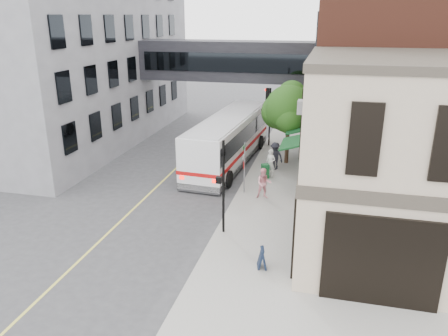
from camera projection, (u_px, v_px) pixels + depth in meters
The scene contains 17 objects.
ground at pixel (204, 254), 19.05m from camera, with size 120.00×120.00×0.00m, color #38383A.
sidewalk_main at pixel (285, 159), 31.40m from camera, with size 4.00×60.00×0.15m, color gray.
corner_building at pixel (431, 165), 17.47m from camera, with size 10.19×8.12×8.45m.
brick_building at pixel (415, 62), 28.23m from camera, with size 13.76×18.00×14.00m.
opposite_building at pixel (56, 53), 35.20m from camera, with size 14.00×24.00×14.00m, color slate.
skyway_bridge at pixel (230, 61), 34.06m from camera, with size 14.00×3.18×3.00m.
traffic_signal_near at pixel (223, 176), 19.81m from camera, with size 0.44×0.22×4.60m.
traffic_signal_far at pixel (268, 105), 33.46m from camera, with size 0.53×0.28×4.50m.
street_sign_pole at pixel (244, 163), 24.73m from camera, with size 0.08×0.75×3.00m.
street_tree at pixel (289, 109), 29.37m from camera, with size 3.80×3.20×5.60m.
lane_marking at pixel (174, 170), 29.33m from camera, with size 0.12×40.00×0.01m, color #D8CC4C.
bus at pixel (229, 138), 30.23m from camera, with size 3.59×12.33×3.28m.
pedestrian_a at pixel (270, 163), 27.52m from camera, with size 0.65×0.43×1.79m, color white.
pedestrian_b at pixel (264, 183), 24.28m from camera, with size 0.85×0.66×1.74m, color pink.
pedestrian_c at pixel (275, 156), 28.84m from camera, with size 1.19×0.68×1.84m, color black.
newspaper_box at pixel (265, 171), 27.44m from camera, with size 0.45×0.40×0.89m, color #124E24.
sandwich_board at pixel (262, 258), 17.64m from camera, with size 0.32×0.49×0.88m, color black.
Camera 1 is at (4.84, -16.03, 9.87)m, focal length 35.00 mm.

